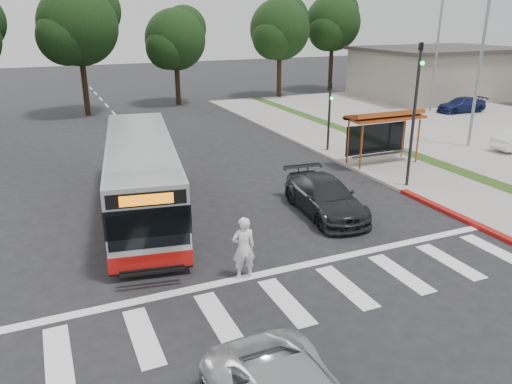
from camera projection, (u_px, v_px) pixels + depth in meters
ground at (224, 234)px, 18.30m from camera, size 140.00×140.00×0.00m
sidewalk_east at (352, 150)px, 29.35m from camera, size 4.00×40.00×0.12m
curb_east at (323, 154)px, 28.58m from camera, size 0.30×40.00×0.15m
curb_east_red at (452, 214)px, 19.96m from camera, size 0.32×6.00×0.15m
parking_lot at (478, 127)px, 35.62m from camera, size 18.00×36.00×0.10m
commercial_building at (437, 74)px, 47.90m from camera, size 14.00×10.00×4.40m
building_roof_cap at (440, 49)px, 47.11m from camera, size 14.60×10.60×0.30m
crosswalk_ladder at (286, 301)px, 13.98m from camera, size 18.00×2.60×0.01m
bus_shelter at (383, 121)px, 26.00m from camera, size 4.20×1.60×2.86m
traffic_signal_ne_tall at (415, 104)px, 21.92m from camera, size 0.18×0.37×6.50m
traffic_signal_ne_short at (330, 110)px, 28.43m from camera, size 0.18×0.37×4.00m
lot_light_front at (483, 46)px, 28.31m from camera, size 1.90×0.35×9.01m
lot_light_mid at (438, 37)px, 39.21m from camera, size 1.90×0.35×9.01m
tree_ne_a at (280, 28)px, 46.45m from camera, size 6.16×5.74×9.30m
tree_ne_b at (333, 22)px, 50.65m from camera, size 6.16×5.74×10.02m
tree_north_a at (79, 24)px, 37.73m from camera, size 6.60×6.15×10.17m
tree_north_b at (176, 39)px, 42.90m from camera, size 5.72×5.33×8.43m
transit_bus at (142, 177)px, 19.89m from camera, size 4.34×11.75×2.97m
pedestrian at (244, 248)px, 14.97m from camera, size 0.76×0.54×1.98m
dark_sedan at (325, 197)px, 19.95m from camera, size 2.50×5.16×1.45m
parked_car_3 at (462, 105)px, 40.46m from camera, size 4.21×1.93×1.19m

